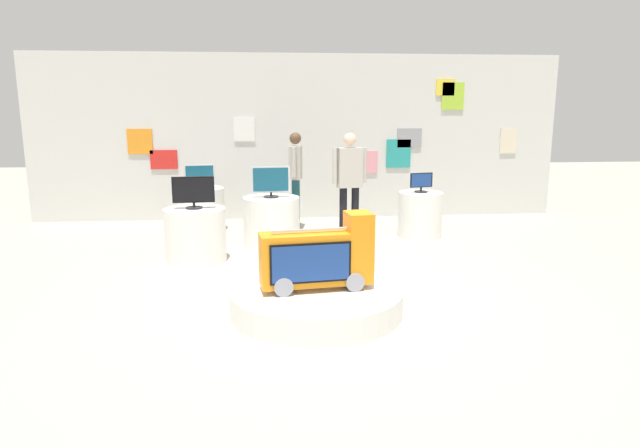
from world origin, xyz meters
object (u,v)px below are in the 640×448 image
(main_display_pedestal, at_px, (316,301))
(tv_on_right_rear, at_px, (271,181))
(display_pedestal_center_rear, at_px, (201,209))
(shopper_browsing_near_truck, at_px, (349,178))
(shopper_browsing_rear, at_px, (296,173))
(tv_on_center_rear, at_px, (200,175))
(display_pedestal_far_right, at_px, (195,235))
(tv_on_left_rear, at_px, (421,182))
(novelty_firetruck_tv, at_px, (319,259))
(tv_on_far_right, at_px, (193,192))
(display_pedestal_right_rear, at_px, (272,221))
(display_pedestal_left_rear, at_px, (420,214))

(main_display_pedestal, height_order, tv_on_right_rear, tv_on_right_rear)
(main_display_pedestal, height_order, display_pedestal_center_rear, display_pedestal_center_rear)
(shopper_browsing_near_truck, distance_m, shopper_browsing_rear, 1.22)
(display_pedestal_center_rear, distance_m, tv_on_center_rear, 0.60)
(main_display_pedestal, relative_size, shopper_browsing_near_truck, 1.04)
(display_pedestal_far_right, bearing_deg, shopper_browsing_rear, 51.64)
(tv_on_left_rear, bearing_deg, tv_on_center_rear, 167.08)
(tv_on_left_rear, relative_size, shopper_browsing_near_truck, 0.22)
(main_display_pedestal, distance_m, novelty_firetruck_tv, 0.46)
(tv_on_far_right, relative_size, shopper_browsing_near_truck, 0.33)
(display_pedestal_center_rear, distance_m, display_pedestal_right_rear, 1.67)
(display_pedestal_center_rear, bearing_deg, display_pedestal_right_rear, -43.31)
(display_pedestal_right_rear, bearing_deg, tv_on_center_rear, 136.80)
(display_pedestal_left_rear, bearing_deg, tv_on_center_rear, 167.13)
(novelty_firetruck_tv, bearing_deg, tv_on_center_rear, 111.59)
(tv_on_far_right, bearing_deg, novelty_firetruck_tv, -55.16)
(novelty_firetruck_tv, relative_size, display_pedestal_far_right, 1.40)
(tv_on_right_rear, height_order, tv_on_far_right, tv_on_right_rear)
(display_pedestal_right_rear, xyz_separation_m, display_pedestal_far_right, (-1.07, -0.89, 0.00))
(tv_on_left_rear, height_order, display_pedestal_right_rear, tv_on_left_rear)
(display_pedestal_far_right, height_order, tv_on_far_right, tv_on_far_right)
(novelty_firetruck_tv, relative_size, display_pedestal_center_rear, 1.47)
(main_display_pedestal, xyz_separation_m, shopper_browsing_rear, (-0.00, 4.09, 0.87))
(display_pedestal_left_rear, relative_size, tv_on_center_rear, 1.47)
(tv_on_center_rear, distance_m, display_pedestal_far_right, 2.12)
(novelty_firetruck_tv, bearing_deg, display_pedestal_right_rear, 98.46)
(display_pedestal_center_rear, relative_size, tv_on_right_rear, 1.36)
(main_display_pedestal, distance_m, tv_on_center_rear, 4.60)
(tv_on_right_rear, bearing_deg, display_pedestal_right_rear, 85.32)
(tv_on_right_rear, bearing_deg, display_pedestal_center_rear, 136.57)
(tv_on_right_rear, relative_size, display_pedestal_far_right, 0.70)
(display_pedestal_left_rear, xyz_separation_m, shopper_browsing_rear, (-2.02, 0.71, 0.63))
(display_pedestal_center_rear, bearing_deg, tv_on_center_rear, -96.22)
(display_pedestal_right_rear, bearing_deg, display_pedestal_center_rear, 136.69)
(tv_on_center_rear, height_order, display_pedestal_right_rear, tv_on_center_rear)
(main_display_pedestal, height_order, display_pedestal_far_right, display_pedestal_far_right)
(display_pedestal_right_rear, xyz_separation_m, tv_on_right_rear, (-0.00, -0.00, 0.63))
(tv_on_right_rear, relative_size, tv_on_far_right, 1.03)
(tv_on_far_right, bearing_deg, display_pedestal_far_right, 86.47)
(display_pedestal_left_rear, relative_size, tv_on_left_rear, 1.93)
(display_pedestal_far_right, bearing_deg, main_display_pedestal, -55.60)
(tv_on_far_right, bearing_deg, tv_on_right_rear, 39.66)
(novelty_firetruck_tv, height_order, shopper_browsing_rear, shopper_browsing_rear)
(display_pedestal_left_rear, xyz_separation_m, display_pedestal_center_rear, (-3.67, 0.84, 0.00))
(novelty_firetruck_tv, height_order, tv_on_far_right, tv_on_far_right)
(display_pedestal_center_rear, relative_size, display_pedestal_far_right, 0.95)
(main_display_pedestal, bearing_deg, display_pedestal_left_rear, 59.06)
(tv_on_left_rear, xyz_separation_m, display_pedestal_center_rear, (-3.67, 0.85, -0.54))
(display_pedestal_center_rear, bearing_deg, tv_on_far_right, -85.95)
(main_display_pedestal, relative_size, display_pedestal_center_rear, 2.24)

